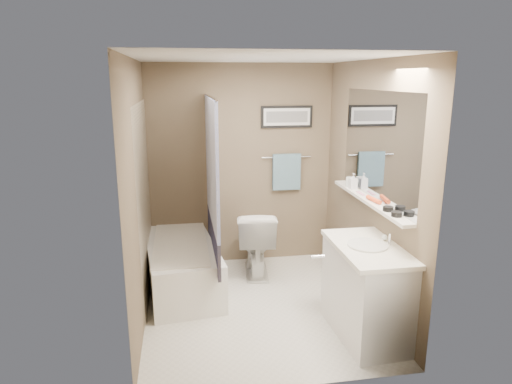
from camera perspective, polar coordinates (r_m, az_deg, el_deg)
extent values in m
plane|color=silver|center=(4.71, 0.31, -14.14)|extent=(2.50, 2.50, 0.00)
cube|color=white|center=(4.16, 0.35, 16.17)|extent=(2.20, 2.50, 0.04)
cube|color=brown|center=(5.47, -1.86, 3.23)|extent=(2.20, 0.04, 2.40)
cube|color=brown|center=(3.12, 4.18, -5.21)|extent=(2.20, 0.04, 2.40)
cube|color=brown|center=(4.24, -14.22, -0.42)|extent=(0.04, 2.50, 2.40)
cube|color=brown|center=(4.58, 13.76, 0.70)|extent=(0.04, 2.50, 2.40)
cube|color=tan|center=(4.77, -13.77, -1.26)|extent=(0.02, 1.55, 2.00)
cylinder|color=silver|center=(4.61, -5.76, 11.79)|extent=(0.02, 1.55, 0.02)
cube|color=white|center=(4.68, -5.56, 3.81)|extent=(0.03, 1.45, 1.28)
cube|color=#28284B|center=(4.89, -5.33, -5.69)|extent=(0.03, 1.45, 0.36)
cube|color=silver|center=(4.38, 14.97, 5.61)|extent=(0.02, 1.60, 1.00)
cube|color=silver|center=(4.46, 13.90, -1.02)|extent=(0.12, 1.60, 0.03)
cylinder|color=silver|center=(5.53, 3.82, 4.39)|extent=(0.60, 0.02, 0.02)
cube|color=#82AFBE|center=(5.55, 3.84, 2.52)|extent=(0.34, 0.05, 0.44)
cube|color=black|center=(5.49, 3.86, 9.37)|extent=(0.62, 0.02, 0.26)
cube|color=white|center=(5.48, 3.89, 9.35)|extent=(0.56, 0.00, 0.20)
cube|color=#595959|center=(5.47, 3.90, 9.35)|extent=(0.50, 0.00, 0.13)
cube|color=silver|center=(3.35, 13.45, -7.86)|extent=(0.80, 0.02, 2.00)
cylinder|color=silver|center=(3.29, 7.73, -8.03)|extent=(0.10, 0.02, 0.02)
cube|color=white|center=(5.07, -9.31, -9.06)|extent=(0.87, 1.57, 0.50)
cube|color=white|center=(4.98, -9.42, -6.42)|extent=(0.56, 1.36, 0.02)
imported|color=white|center=(5.31, -0.03, -6.19)|extent=(0.51, 0.80, 0.78)
cube|color=white|center=(4.20, 13.67, -12.17)|extent=(0.54, 0.92, 0.80)
cube|color=white|center=(4.03, 13.88, -6.82)|extent=(0.54, 0.96, 0.04)
cylinder|color=silver|center=(4.02, 13.77, -6.46)|extent=(0.34, 0.34, 0.01)
cylinder|color=silver|center=(4.08, 16.40, -5.66)|extent=(0.02, 0.02, 0.10)
sphere|color=white|center=(4.17, 15.79, -5.47)|extent=(0.05, 0.05, 0.05)
cylinder|color=black|center=(3.95, 17.16, -2.65)|extent=(0.09, 0.09, 0.04)
cylinder|color=black|center=(4.09, 16.19, -2.03)|extent=(0.09, 0.09, 0.04)
cylinder|color=#EB4E21|center=(4.35, 14.50, -0.92)|extent=(0.07, 0.22, 0.04)
cube|color=pink|center=(4.63, 12.96, -0.16)|extent=(0.03, 0.16, 0.01)
cylinder|color=silver|center=(4.90, 11.62, 1.24)|extent=(0.08, 0.08, 0.10)
imported|color=#999999|center=(4.80, 12.06, 1.34)|extent=(0.07, 0.07, 0.16)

